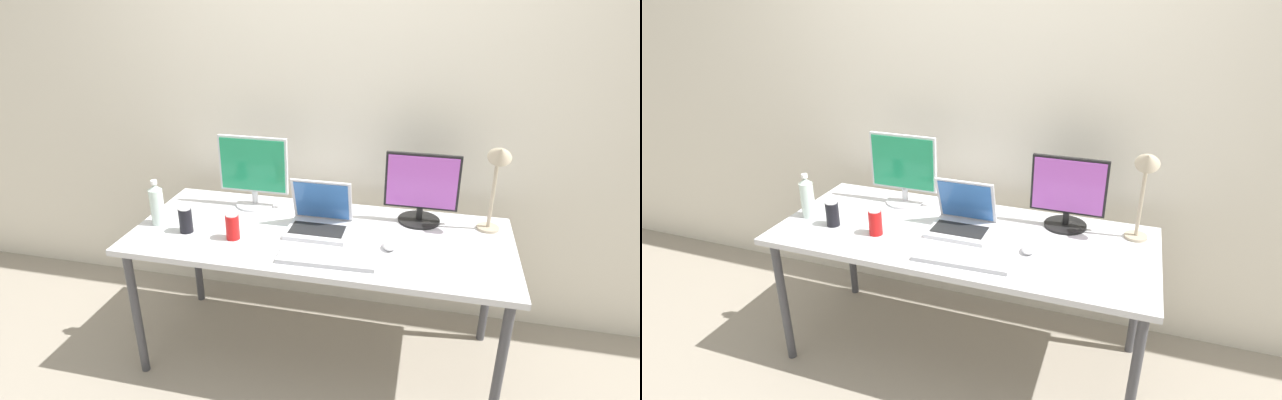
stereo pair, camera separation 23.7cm
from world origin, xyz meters
TOP-DOWN VIEW (x-y plane):
  - ground_plane at (0.00, 0.00)m, footprint 16.00×16.00m
  - wall_back at (0.00, 0.59)m, footprint 7.00×0.08m
  - work_desk at (0.00, 0.00)m, footprint 1.85×0.78m
  - monitor_left at (-0.43, 0.26)m, footprint 0.38×0.21m
  - monitor_center at (0.47, 0.25)m, footprint 0.37×0.21m
  - laptop_silver at (-0.01, 0.05)m, footprint 0.30×0.25m
  - keyboard_main at (0.09, -0.25)m, footprint 0.44×0.15m
  - mouse_by_keyboard at (0.35, -0.07)m, footprint 0.07×0.10m
  - water_bottle at (-0.83, -0.08)m, footprint 0.07×0.07m
  - soda_can_near_keyboard at (-0.65, -0.13)m, footprint 0.07×0.07m
  - soda_can_by_laptop at (-0.40, -0.14)m, footprint 0.07×0.07m
  - desk_lamp at (0.81, 0.20)m, footprint 0.11×0.18m

SIDE VIEW (x-z plane):
  - ground_plane at x=0.00m, z-range 0.00..0.00m
  - work_desk at x=0.00m, z-range 0.31..1.05m
  - keyboard_main at x=0.09m, z-range 0.74..0.76m
  - mouse_by_keyboard at x=0.35m, z-range 0.74..0.77m
  - laptop_silver at x=-0.01m, z-range 0.67..0.93m
  - soda_can_near_keyboard at x=-0.65m, z-range 0.74..0.87m
  - soda_can_by_laptop at x=-0.40m, z-range 0.74..0.87m
  - water_bottle at x=-0.83m, z-range 0.73..0.97m
  - monitor_center at x=0.47m, z-range 0.74..1.10m
  - monitor_left at x=-0.43m, z-range 0.74..1.13m
  - desk_lamp at x=0.81m, z-range 0.83..1.30m
  - wall_back at x=0.00m, z-range 0.00..2.60m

